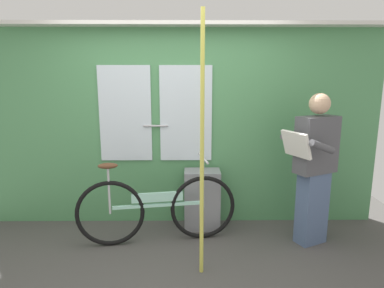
{
  "coord_description": "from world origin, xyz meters",
  "views": [
    {
      "loc": [
        0.18,
        -2.8,
        1.76
      ],
      "look_at": [
        0.22,
        0.71,
        1.04
      ],
      "focal_mm": 31.49,
      "sensor_mm": 36.0,
      "label": 1
    }
  ],
  "objects_px": {
    "bicycle_near_door": "(157,208)",
    "trash_bin_by_wall": "(202,199)",
    "passenger_reading_newspaper": "(314,167)",
    "handrail_pole": "(202,150)"
  },
  "relations": [
    {
      "from": "bicycle_near_door",
      "to": "passenger_reading_newspaper",
      "type": "xyz_separation_m",
      "value": [
        1.63,
        -0.02,
        0.46
      ]
    },
    {
      "from": "bicycle_near_door",
      "to": "trash_bin_by_wall",
      "type": "relative_size",
      "value": 2.43
    },
    {
      "from": "passenger_reading_newspaper",
      "to": "trash_bin_by_wall",
      "type": "xyz_separation_m",
      "value": [
        -1.14,
        0.38,
        -0.49
      ]
    },
    {
      "from": "passenger_reading_newspaper",
      "to": "trash_bin_by_wall",
      "type": "distance_m",
      "value": 1.3
    },
    {
      "from": "bicycle_near_door",
      "to": "trash_bin_by_wall",
      "type": "bearing_deg",
      "value": 26.36
    },
    {
      "from": "passenger_reading_newspaper",
      "to": "handrail_pole",
      "type": "distance_m",
      "value": 1.34
    },
    {
      "from": "bicycle_near_door",
      "to": "trash_bin_by_wall",
      "type": "height_order",
      "value": "bicycle_near_door"
    },
    {
      "from": "passenger_reading_newspaper",
      "to": "bicycle_near_door",
      "type": "bearing_deg",
      "value": -26.7
    },
    {
      "from": "passenger_reading_newspaper",
      "to": "handrail_pole",
      "type": "height_order",
      "value": "handrail_pole"
    },
    {
      "from": "bicycle_near_door",
      "to": "passenger_reading_newspaper",
      "type": "height_order",
      "value": "passenger_reading_newspaper"
    }
  ]
}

